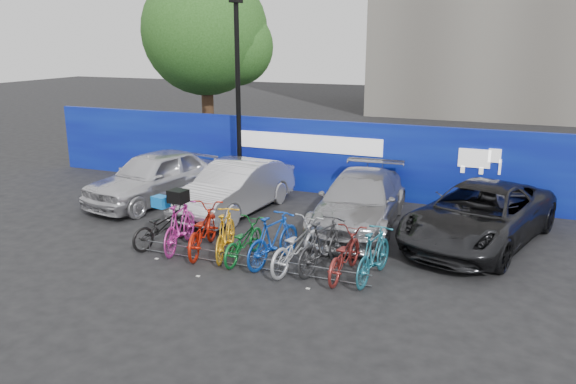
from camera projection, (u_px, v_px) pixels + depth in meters
The scene contains 21 objects.
ground at pixel (259, 259), 12.98m from camera, with size 100.00×100.00×0.00m, color black.
hoarding at pixel (337, 158), 18.03m from camera, with size 22.00×0.18×2.40m.
tree at pixel (211, 35), 23.08m from camera, with size 5.40×5.20×7.80m.
lamppost at pixel (238, 91), 18.10m from camera, with size 0.25×0.50×6.11m.
bike_rack at pixel (248, 261), 12.40m from camera, with size 5.60×0.03×0.30m.
car_0 at pixel (155, 177), 17.32m from camera, with size 1.89×4.70×1.60m, color silver.
car_1 at pixel (235, 188), 16.26m from camera, with size 1.57×4.51×1.49m, color silver.
car_2 at pixel (360, 201), 14.97m from camera, with size 2.03×4.99×1.45m, color #9D9DA2.
car_3 at pixel (479, 215), 13.79m from camera, with size 2.44×5.29×1.47m, color black.
bike_0 at pixel (162, 226), 13.74m from camera, with size 0.64×1.84×0.97m, color black.
bike_1 at pixel (180, 226), 13.44m from camera, with size 0.55×1.95×1.17m, color #C12C97.
bike_2 at pixel (202, 230), 13.27m from camera, with size 0.74×2.11×1.11m, color #B21A09.
bike_3 at pixel (225, 234), 13.00m from camera, with size 0.52×1.84×1.11m, color orange.
bike_4 at pixel (243, 241), 12.81m from camera, with size 0.61×1.76×0.92m, color #0F6625.
bike_5 at pixel (274, 239), 12.56m from camera, with size 0.55×1.95×1.17m, color #0F3DA9.
bike_6 at pixel (296, 245), 12.30m from camera, with size 0.72×2.06×1.08m, color #B4B6BB.
bike_7 at pixel (323, 245), 12.21m from camera, with size 0.55×1.94×1.17m, color #2A2B2D.
bike_8 at pixel (344, 254), 11.91m from camera, with size 0.66×1.90×1.00m, color maroon.
bike_9 at pixel (374, 255), 11.72m from camera, with size 0.53×1.87×1.12m, color #1F697D.
cargo_crate at pixel (161, 202), 13.58m from camera, with size 0.38×0.29×0.27m, color blue.
cargo_topcase at pixel (178, 196), 13.25m from camera, with size 0.41×0.37×0.30m, color black.
Camera 1 is at (5.14, -10.99, 4.92)m, focal length 35.00 mm.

